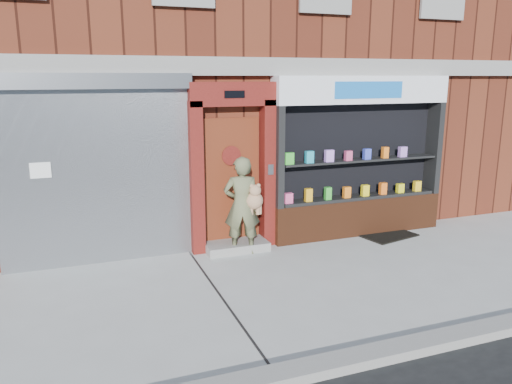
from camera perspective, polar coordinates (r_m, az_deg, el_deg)
ground at (r=7.67m, az=7.23°, el=-9.96°), size 80.00×80.00×0.00m
curb at (r=6.03m, az=17.16°, el=-16.62°), size 60.00×0.30×0.12m
building at (r=12.70m, az=-5.45°, el=17.60°), size 12.00×8.16×8.00m
shutter_bay at (r=8.25m, az=-17.93°, el=3.60°), size 3.10×0.30×3.04m
red_door_bay at (r=8.62m, az=-2.69°, el=2.85°), size 1.52×0.58×2.90m
pharmacy_bay at (r=9.65m, az=11.68°, el=3.17°), size 3.50×0.41×3.00m
woman at (r=8.48m, az=-1.51°, el=-1.48°), size 0.71×0.55×1.69m
doormat at (r=9.95m, az=14.75°, el=-4.75°), size 1.15×0.92×0.03m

